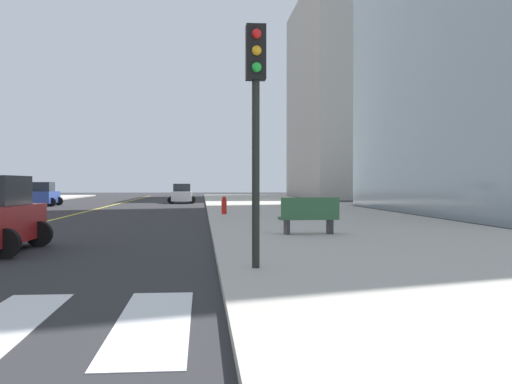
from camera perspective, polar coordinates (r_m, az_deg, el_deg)
name	(u,v)px	position (r m, az deg, el deg)	size (l,w,h in m)	color
sidewalk_kerb_east	(339,225)	(24.21, 7.66, -3.04)	(10.00, 120.00, 0.15)	#B2ADA3
lane_divider_paint	(102,208)	(44.14, -14.01, -1.41)	(0.16, 80.00, 0.01)	yellow
parking_garage_concrete	(375,98)	(75.43, 10.98, 8.53)	(18.00, 24.00, 23.68)	#B2ADA3
car_white_second	(182,194)	(52.54, -6.86, -0.20)	(2.33, 3.72, 1.66)	silver
car_blue_third	(42,195)	(48.53, -19.15, -0.25)	(2.55, 4.03, 1.79)	#2D479E
traffic_light_near_corner	(256,97)	(11.35, -0.02, 8.81)	(0.36, 0.41, 4.43)	black
park_bench	(309,216)	(18.79, 4.93, -2.27)	(1.84, 0.69, 1.12)	#33603D
fire_hydrant	(224,206)	(30.95, -2.97, -1.26)	(0.26, 0.26, 0.89)	red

